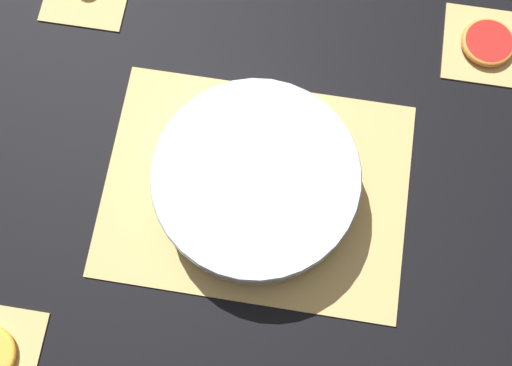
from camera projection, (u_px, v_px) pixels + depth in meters
ground_plane at (256, 189)px, 0.92m from camera, size 6.00×6.00×0.00m
bamboo_mat_center at (256, 189)px, 0.92m from camera, size 0.46×0.35×0.01m
coaster_mat_far_right at (486, 45)px, 0.99m from camera, size 0.14×0.14×0.01m
fruit_salad_bowl at (256, 181)px, 0.88m from camera, size 0.30×0.30×0.08m
grapefruit_slice at (488, 43)px, 0.98m from camera, size 0.09×0.09×0.01m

